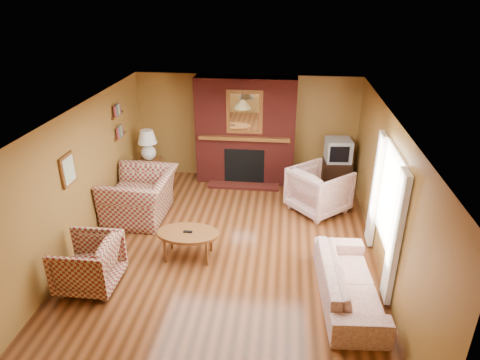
# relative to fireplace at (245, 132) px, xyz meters

# --- Properties ---
(floor) EXTENTS (6.50, 6.50, 0.00)m
(floor) POSITION_rel_fireplace_xyz_m (0.00, -2.98, -1.18)
(floor) COLOR #41200D
(floor) RESTS_ON ground
(ceiling) EXTENTS (6.50, 6.50, 0.00)m
(ceiling) POSITION_rel_fireplace_xyz_m (0.00, -2.98, 1.22)
(ceiling) COLOR white
(ceiling) RESTS_ON wall_back
(wall_back) EXTENTS (6.50, 0.00, 6.50)m
(wall_back) POSITION_rel_fireplace_xyz_m (0.00, 0.27, 0.02)
(wall_back) COLOR olive
(wall_back) RESTS_ON floor
(wall_front) EXTENTS (6.50, 0.00, 6.50)m
(wall_front) POSITION_rel_fireplace_xyz_m (0.00, -6.23, 0.02)
(wall_front) COLOR olive
(wall_front) RESTS_ON floor
(wall_left) EXTENTS (0.00, 6.50, 6.50)m
(wall_left) POSITION_rel_fireplace_xyz_m (-2.50, -2.98, 0.02)
(wall_left) COLOR olive
(wall_left) RESTS_ON floor
(wall_right) EXTENTS (0.00, 6.50, 6.50)m
(wall_right) POSITION_rel_fireplace_xyz_m (2.50, -2.98, 0.02)
(wall_right) COLOR olive
(wall_right) RESTS_ON floor
(fireplace) EXTENTS (2.20, 0.82, 2.40)m
(fireplace) POSITION_rel_fireplace_xyz_m (0.00, 0.00, 0.00)
(fireplace) COLOR #591813
(fireplace) RESTS_ON floor
(window_right) EXTENTS (0.10, 1.85, 2.00)m
(window_right) POSITION_rel_fireplace_xyz_m (2.45, -3.18, -0.06)
(window_right) COLOR beige
(window_right) RESTS_ON wall_right
(bookshelf) EXTENTS (0.09, 0.55, 0.71)m
(bookshelf) POSITION_rel_fireplace_xyz_m (-2.44, -1.08, 0.48)
(bookshelf) COLOR brown
(bookshelf) RESTS_ON wall_left
(botanical_print) EXTENTS (0.05, 0.40, 0.50)m
(botanical_print) POSITION_rel_fireplace_xyz_m (-2.47, -3.28, 0.37)
(botanical_print) COLOR brown
(botanical_print) RESTS_ON wall_left
(pendant_light) EXTENTS (0.36, 0.36, 0.48)m
(pendant_light) POSITION_rel_fireplace_xyz_m (0.00, -0.68, 0.82)
(pendant_light) COLOR black
(pendant_light) RESTS_ON ceiling
(plaid_loveseat) EXTENTS (1.24, 1.41, 0.91)m
(plaid_loveseat) POSITION_rel_fireplace_xyz_m (-1.85, -1.95, -0.73)
(plaid_loveseat) COLOR maroon
(plaid_loveseat) RESTS_ON floor
(plaid_armchair) EXTENTS (0.88, 0.86, 0.80)m
(plaid_armchair) POSITION_rel_fireplace_xyz_m (-1.95, -4.09, -0.78)
(plaid_armchair) COLOR maroon
(plaid_armchair) RESTS_ON floor
(floral_sofa) EXTENTS (0.91, 2.05, 0.58)m
(floral_sofa) POSITION_rel_fireplace_xyz_m (1.90, -3.96, -0.89)
(floral_sofa) COLOR beige
(floral_sofa) RESTS_ON floor
(floral_armchair) EXTENTS (1.41, 1.41, 0.92)m
(floral_armchair) POSITION_rel_fireplace_xyz_m (1.61, -1.31, -0.72)
(floral_armchair) COLOR beige
(floral_armchair) RESTS_ON floor
(coffee_table) EXTENTS (1.04, 0.64, 0.50)m
(coffee_table) POSITION_rel_fireplace_xyz_m (-0.63, -3.18, -0.76)
(coffee_table) COLOR brown
(coffee_table) RESTS_ON floor
(side_table) EXTENTS (0.47, 0.47, 0.63)m
(side_table) POSITION_rel_fireplace_xyz_m (-2.10, -0.53, -0.87)
(side_table) COLOR brown
(side_table) RESTS_ON floor
(table_lamp) EXTENTS (0.42, 0.42, 0.69)m
(table_lamp) POSITION_rel_fireplace_xyz_m (-2.10, -0.53, -0.17)
(table_lamp) COLOR silver
(table_lamp) RESTS_ON side_table
(tv_stand) EXTENTS (0.61, 0.56, 0.66)m
(tv_stand) POSITION_rel_fireplace_xyz_m (2.05, -0.18, -0.85)
(tv_stand) COLOR black
(tv_stand) RESTS_ON floor
(crt_tv) EXTENTS (0.58, 0.57, 0.49)m
(crt_tv) POSITION_rel_fireplace_xyz_m (2.05, -0.19, -0.28)
(crt_tv) COLOR #A6A9AE
(crt_tv) RESTS_ON tv_stand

